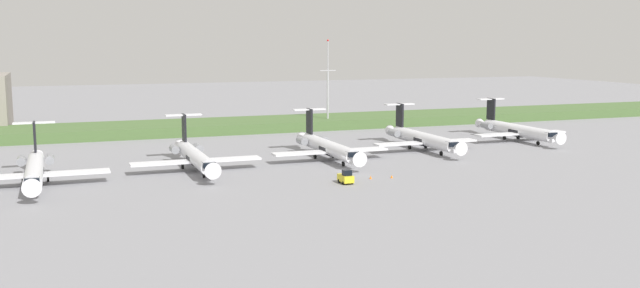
{
  "coord_description": "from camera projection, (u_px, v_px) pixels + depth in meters",
  "views": [
    {
      "loc": [
        -47.27,
        -114.08,
        22.51
      ],
      "look_at": [
        0.0,
        12.64,
        3.0
      ],
      "focal_mm": 39.7,
      "sensor_mm": 36.0,
      "label": 1
    }
  ],
  "objects": [
    {
      "name": "baggage_tug",
      "position": [
        346.0,
        177.0,
        113.43
      ],
      "size": [
        1.72,
        3.2,
        2.3
      ],
      "color": "yellow",
      "rests_on": "ground"
    },
    {
      "name": "grass_berm",
      "position": [
        252.0,
        125.0,
        183.78
      ],
      "size": [
        320.0,
        20.0,
        2.5
      ],
      "primitive_type": "cube",
      "color": "#4C6B38",
      "rests_on": "ground"
    },
    {
      "name": "safety_cone_mid_marker",
      "position": [
        392.0,
        177.0,
        118.02
      ],
      "size": [
        0.44,
        0.44,
        0.55
      ],
      "primitive_type": "cone",
      "color": "orange",
      "rests_on": "ground"
    },
    {
      "name": "antenna_mast",
      "position": [
        328.0,
        92.0,
        185.72
      ],
      "size": [
        4.4,
        0.5,
        23.23
      ],
      "color": "#B2B2B7",
      "rests_on": "ground"
    },
    {
      "name": "safety_cone_front_marker",
      "position": [
        371.0,
        177.0,
        117.35
      ],
      "size": [
        0.44,
        0.44,
        0.55
      ],
      "primitive_type": "cone",
      "color": "orange",
      "rests_on": "ground"
    },
    {
      "name": "regional_jet_third",
      "position": [
        328.0,
        147.0,
        136.32
      ],
      "size": [
        22.81,
        31.0,
        9.0
      ],
      "color": "white",
      "rests_on": "ground"
    },
    {
      "name": "ground_plane",
      "position": [
        292.0,
        147.0,
        153.18
      ],
      "size": [
        500.0,
        500.0,
        0.0
      ],
      "primitive_type": "plane",
      "color": "gray"
    },
    {
      "name": "regional_jet_fourth",
      "position": [
        422.0,
        138.0,
        148.6
      ],
      "size": [
        22.81,
        31.0,
        9.0
      ],
      "color": "white",
      "rests_on": "ground"
    },
    {
      "name": "regional_jet_second",
      "position": [
        195.0,
        156.0,
        125.37
      ],
      "size": [
        22.81,
        31.0,
        9.0
      ],
      "color": "white",
      "rests_on": "ground"
    },
    {
      "name": "regional_jet_fifth",
      "position": [
        516.0,
        130.0,
        162.98
      ],
      "size": [
        22.81,
        31.0,
        9.0
      ],
      "color": "white",
      "rests_on": "ground"
    },
    {
      "name": "regional_jet_nearest",
      "position": [
        35.0,
        169.0,
        112.36
      ],
      "size": [
        22.81,
        31.0,
        9.0
      ],
      "color": "white",
      "rests_on": "ground"
    }
  ]
}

